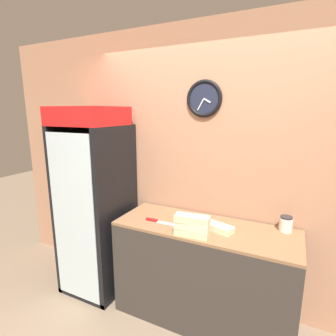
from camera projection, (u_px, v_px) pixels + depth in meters
name	position (u px, v px, depth m)	size (l,w,h in m)	color
wall_back	(217.00, 170.00, 2.50)	(5.20, 0.09, 2.70)	#AD7A5B
prep_counter	(203.00, 273.00, 2.39)	(1.58, 0.58, 0.92)	#332D28
beverage_cooler	(98.00, 193.00, 2.78)	(0.62, 0.65, 1.95)	black
sandwich_stack_bottom	(192.00, 232.00, 2.11)	(0.28, 0.12, 0.06)	beige
sandwich_stack_middle	(192.00, 226.00, 2.10)	(0.29, 0.12, 0.06)	beige
sandwich_stack_top	(192.00, 219.00, 2.09)	(0.29, 0.13, 0.06)	beige
sandwich_flat_left	(218.00, 227.00, 2.21)	(0.28, 0.18, 0.05)	beige
chefs_knife	(157.00, 221.00, 2.38)	(0.29, 0.05, 0.02)	silver
condiment_jar	(286.00, 224.00, 2.19)	(0.11, 0.11, 0.13)	silver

